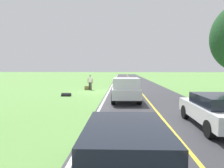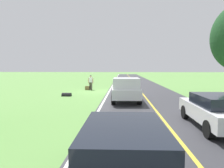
% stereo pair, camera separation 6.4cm
% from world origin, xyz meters
% --- Properties ---
extents(ground_plane, '(200.00, 200.00, 0.00)m').
position_xyz_m(ground_plane, '(0.00, 0.00, 0.00)').
color(ground_plane, '#609347').
extents(road_surface, '(7.23, 120.00, 0.00)m').
position_xyz_m(road_surface, '(-4.76, 0.00, 0.00)').
color(road_surface, '#333338').
rests_on(road_surface, ground).
extents(lane_edge_line, '(0.16, 117.60, 0.00)m').
position_xyz_m(lane_edge_line, '(-1.32, 0.00, 0.01)').
color(lane_edge_line, silver).
rests_on(lane_edge_line, ground).
extents(lane_centre_line, '(0.14, 117.60, 0.00)m').
position_xyz_m(lane_centre_line, '(-4.76, 0.00, 0.01)').
color(lane_centre_line, gold).
rests_on(lane_centre_line, ground).
extents(hitchhiker_walking, '(0.62, 0.51, 1.75)m').
position_xyz_m(hitchhiker_walking, '(0.91, -1.68, 0.98)').
color(hitchhiker_walking, '#4C473D').
rests_on(hitchhiker_walking, ground).
extents(suitcase_carried, '(0.46, 0.20, 0.45)m').
position_xyz_m(suitcase_carried, '(1.34, -1.61, 0.22)').
color(suitcase_carried, brown).
rests_on(suitcase_carried, ground).
extents(pickup_truck_passing, '(2.18, 5.44, 1.82)m').
position_xyz_m(pickup_truck_passing, '(-3.00, 5.78, 0.97)').
color(pickup_truck_passing, silver).
rests_on(pickup_truck_passing, ground).
extents(sedan_mid_oncoming, '(1.96, 4.41, 1.41)m').
position_xyz_m(sedan_mid_oncoming, '(-6.75, 12.36, 0.75)').
color(sedan_mid_oncoming, silver).
rests_on(sedan_mid_oncoming, ground).
extents(sedan_ahead_same_lane, '(1.99, 4.43, 1.41)m').
position_xyz_m(sedan_ahead_same_lane, '(-2.78, 17.13, 0.75)').
color(sedan_ahead_same_lane, '#4C5156').
rests_on(sedan_ahead_same_lane, ground).
extents(drainage_culvert, '(0.80, 0.60, 0.60)m').
position_xyz_m(drainage_culvert, '(2.30, 3.43, 0.00)').
color(drainage_culvert, black).
rests_on(drainage_culvert, ground).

